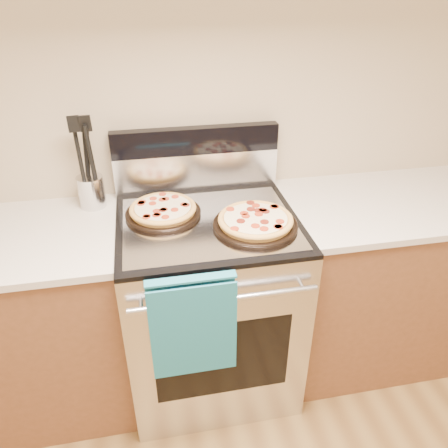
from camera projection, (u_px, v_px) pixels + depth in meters
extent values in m
plane|color=tan|center=(193.00, 96.00, 1.91)|extent=(4.00, 0.00, 4.00)
cube|color=#B7B7BC|center=(210.00, 305.00, 2.07)|extent=(0.76, 0.68, 0.90)
cube|color=black|center=(223.00, 359.00, 1.79)|extent=(0.56, 0.01, 0.40)
cube|color=black|center=(208.00, 222.00, 1.84)|extent=(0.76, 0.68, 0.02)
cube|color=silver|center=(197.00, 171.00, 2.05)|extent=(0.76, 0.06, 0.18)
cube|color=black|center=(196.00, 140.00, 1.97)|extent=(0.76, 0.06, 0.12)
cylinder|color=silver|center=(225.00, 299.00, 1.58)|extent=(0.70, 0.03, 0.03)
cube|color=gray|center=(209.00, 223.00, 1.81)|extent=(0.70, 0.55, 0.01)
cube|color=brown|center=(15.00, 328.00, 1.96)|extent=(1.00, 0.62, 0.88)
cube|color=brown|center=(377.00, 281.00, 2.25)|extent=(1.00, 0.62, 0.88)
cube|color=beige|center=(394.00, 203.00, 2.02)|extent=(1.02, 0.64, 0.03)
cylinder|color=silver|center=(92.00, 192.00, 1.93)|extent=(0.13, 0.13, 0.14)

